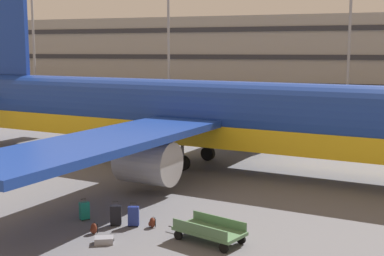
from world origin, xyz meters
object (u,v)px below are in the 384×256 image
object	(u,v)px
suitcase_small	(134,216)
suitcase_orange	(116,215)
backpack_teal	(152,223)
airliner	(211,117)
suitcase_upright	(104,240)
suitcase_purple	(84,210)
backpack_laid_flat	(94,229)
baggage_cart	(209,231)

from	to	relation	value
suitcase_small	suitcase_orange	xyz separation A→B (m)	(-0.73, -0.12, 0.00)
backpack_teal	airliner	bearing A→B (deg)	94.66
suitcase_upright	suitcase_orange	world-z (taller)	suitcase_orange
suitcase_purple	backpack_laid_flat	bearing A→B (deg)	-48.85
backpack_teal	baggage_cart	distance (m)	2.78
suitcase_orange	airliner	bearing A→B (deg)	87.20
suitcase_small	baggage_cart	bearing A→B (deg)	-11.43
backpack_teal	backpack_laid_flat	distance (m)	2.34
suitcase_upright	suitcase_orange	size ratio (longest dim) A/B	0.80
suitcase_purple	airliner	bearing A→B (deg)	79.46
airliner	backpack_teal	xyz separation A→B (m)	(0.93, -11.35, -2.90)
suitcase_upright	backpack_teal	world-z (taller)	backpack_teal
backpack_teal	backpack_laid_flat	size ratio (longest dim) A/B	0.94
suitcase_purple	suitcase_small	distance (m)	2.29
suitcase_small	suitcase_orange	size ratio (longest dim) A/B	0.98
suitcase_purple	suitcase_orange	distance (m)	1.57
suitcase_purple	baggage_cart	world-z (taller)	suitcase_purple
airliner	suitcase_small	world-z (taller)	airliner
airliner	baggage_cart	xyz separation A→B (m)	(3.57, -12.17, -2.67)
suitcase_purple	baggage_cart	xyz separation A→B (m)	(5.69, -0.75, 0.01)
suitcase_orange	backpack_teal	xyz separation A→B (m)	(1.49, 0.25, -0.25)
suitcase_orange	backpack_teal	distance (m)	1.53
airliner	suitcase_purple	world-z (taller)	airliner
suitcase_orange	baggage_cart	bearing A→B (deg)	-7.77
suitcase_orange	backpack_laid_flat	world-z (taller)	suitcase_orange
suitcase_upright	suitcase_purple	distance (m)	3.00
suitcase_upright	backpack_teal	size ratio (longest dim) A/B	1.80
backpack_laid_flat	baggage_cart	distance (m)	4.54
backpack_laid_flat	suitcase_orange	bearing A→B (deg)	73.24
suitcase_small	backpack_teal	world-z (taller)	suitcase_small
suitcase_upright	backpack_laid_flat	size ratio (longest dim) A/B	1.70
suitcase_upright	backpack_laid_flat	distance (m)	1.17
suitcase_upright	suitcase_orange	distance (m)	2.06
suitcase_upright	airliner	bearing A→B (deg)	89.77
airliner	suitcase_purple	distance (m)	11.92
suitcase_orange	backpack_teal	world-z (taller)	suitcase_orange
suitcase_purple	suitcase_small	world-z (taller)	suitcase_small
airliner	suitcase_purple	bearing A→B (deg)	-100.54
airliner	suitcase_orange	size ratio (longest dim) A/B	42.03
suitcase_upright	suitcase_small	world-z (taller)	suitcase_small
airliner	suitcase_small	size ratio (longest dim) A/B	42.82
airliner	backpack_laid_flat	size ratio (longest dim) A/B	89.88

